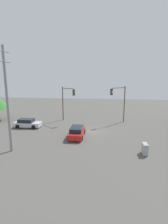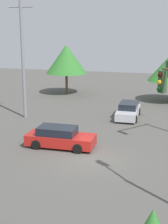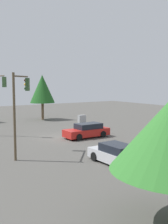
{
  "view_description": "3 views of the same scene",
  "coord_description": "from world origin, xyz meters",
  "px_view_note": "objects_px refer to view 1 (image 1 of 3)",
  "views": [
    {
      "loc": [
        -25.12,
        -2.15,
        8.2
      ],
      "look_at": [
        -1.8,
        0.63,
        3.41
      ],
      "focal_mm": 28.0,
      "sensor_mm": 36.0,
      "label": 1
    },
    {
      "loc": [
        5.09,
        -19.78,
        8.34
      ],
      "look_at": [
        -0.43,
        0.96,
        2.79
      ],
      "focal_mm": 55.0,
      "sensor_mm": 36.0,
      "label": 2
    },
    {
      "loc": [
        13.58,
        24.99,
        5.68
      ],
      "look_at": [
        -2.68,
        0.46,
        2.51
      ],
      "focal_mm": 45.0,
      "sensor_mm": 36.0,
      "label": 3
    }
  ],
  "objects_px": {
    "sedan_silver": "(27,123)",
    "traffic_signal_cross": "(120,98)",
    "traffic_signal_main": "(67,98)",
    "electrical_cabinet": "(145,149)",
    "sedan_red": "(77,132)"
  },
  "relations": [
    {
      "from": "sedan_silver",
      "to": "traffic_signal_cross",
      "type": "relative_size",
      "value": 0.66
    },
    {
      "from": "sedan_red",
      "to": "electrical_cabinet",
      "type": "distance_m",
      "value": 9.35
    },
    {
      "from": "traffic_signal_cross",
      "to": "electrical_cabinet",
      "type": "relative_size",
      "value": 5.45
    },
    {
      "from": "electrical_cabinet",
      "to": "traffic_signal_cross",
      "type": "bearing_deg",
      "value": 8.0
    },
    {
      "from": "sedan_red",
      "to": "electrical_cabinet",
      "type": "relative_size",
      "value": 3.94
    },
    {
      "from": "traffic_signal_main",
      "to": "electrical_cabinet",
      "type": "distance_m",
      "value": 17.5
    },
    {
      "from": "traffic_signal_main",
      "to": "electrical_cabinet",
      "type": "height_order",
      "value": "traffic_signal_main"
    },
    {
      "from": "traffic_signal_main",
      "to": "traffic_signal_cross",
      "type": "bearing_deg",
      "value": 39.31
    },
    {
      "from": "traffic_signal_main",
      "to": "sedan_silver",
      "type": "bearing_deg",
      "value": -100.9
    },
    {
      "from": "sedan_silver",
      "to": "traffic_signal_cross",
      "type": "distance_m",
      "value": 16.25
    },
    {
      "from": "sedan_silver",
      "to": "sedan_red",
      "type": "bearing_deg",
      "value": 68.01
    },
    {
      "from": "sedan_silver",
      "to": "traffic_signal_main",
      "type": "height_order",
      "value": "traffic_signal_main"
    },
    {
      "from": "sedan_silver",
      "to": "traffic_signal_main",
      "type": "xyz_separation_m",
      "value": [
        4.7,
        -5.69,
        3.64
      ]
    },
    {
      "from": "sedan_silver",
      "to": "electrical_cabinet",
      "type": "distance_m",
      "value": 18.8
    },
    {
      "from": "sedan_red",
      "to": "sedan_silver",
      "type": "bearing_deg",
      "value": 158.01
    }
  ]
}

